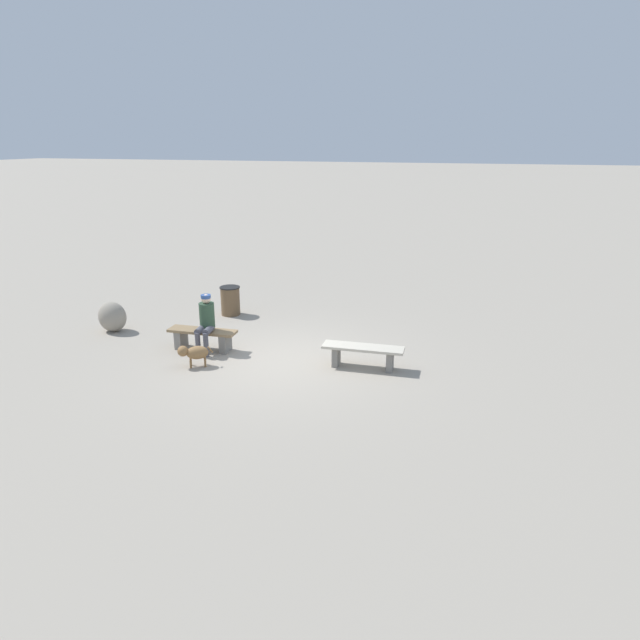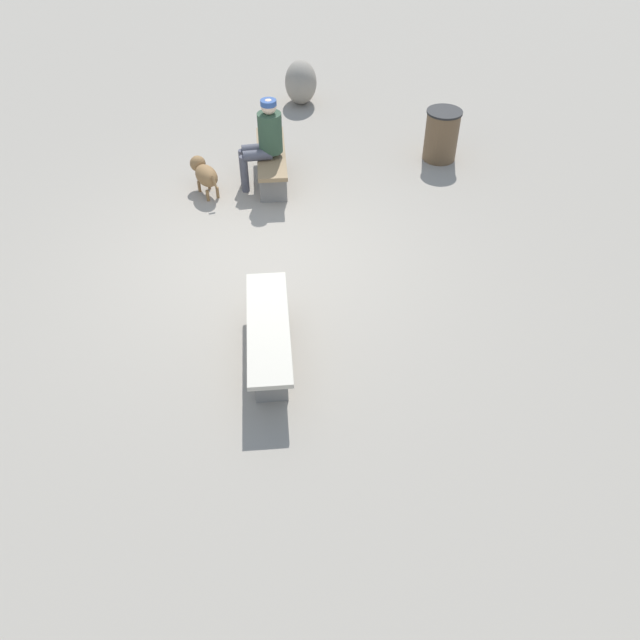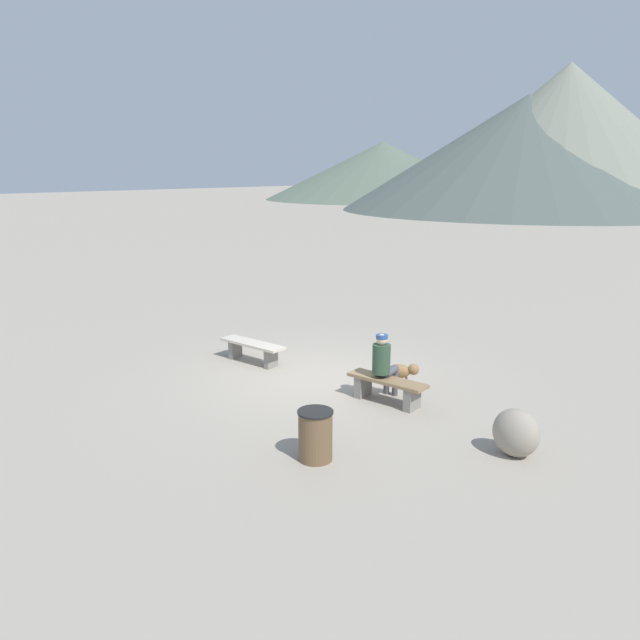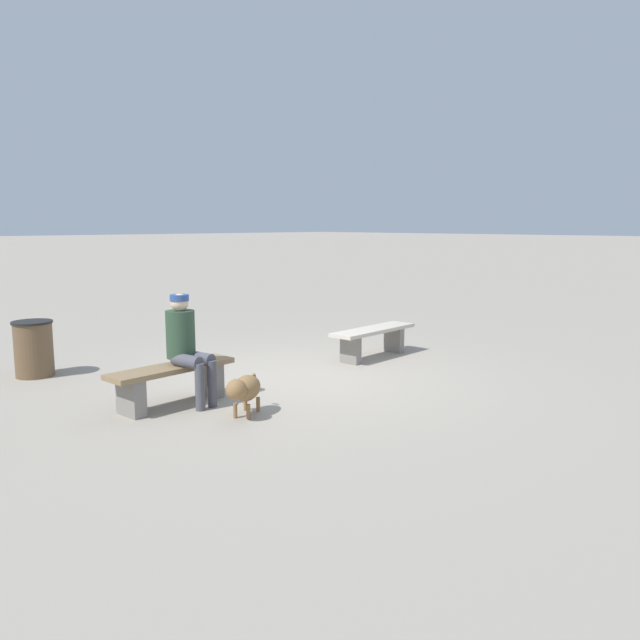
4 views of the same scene
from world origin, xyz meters
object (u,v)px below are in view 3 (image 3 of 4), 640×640
at_px(bench_right, 387,387).
at_px(boulder, 516,433).
at_px(bench_left, 253,348).
at_px(trash_bin, 315,435).
at_px(seated_person, 383,361).
at_px(dog, 402,371).

height_order(bench_right, boulder, boulder).
bearing_deg(bench_left, trash_bin, -33.85).
distance_m(bench_left, bench_right, 3.64).
xyz_separation_m(trash_bin, boulder, (2.12, 2.11, -0.02)).
bearing_deg(bench_right, trash_bin, -80.40).
height_order(seated_person, dog, seated_person).
height_order(bench_left, bench_right, bench_left).
distance_m(bench_right, seated_person, 0.47).
bearing_deg(trash_bin, bench_left, 149.49).
distance_m(bench_right, boulder, 2.75).
bearing_deg(seated_person, boulder, -18.81).
relative_size(bench_left, boulder, 2.27).
relative_size(dog, boulder, 0.88).
height_order(dog, boulder, boulder).
bearing_deg(bench_left, boulder, -6.74).
bearing_deg(boulder, seated_person, 169.69).
bearing_deg(trash_bin, boulder, 44.88).
bearing_deg(bench_right, boulder, -12.64).
bearing_deg(boulder, bench_right, 170.70).
relative_size(seated_person, boulder, 1.74).
xyz_separation_m(bench_left, dog, (3.32, 1.00, -0.02)).
height_order(bench_left, trash_bin, trash_bin).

